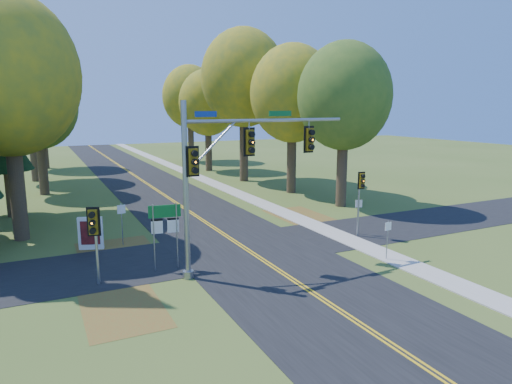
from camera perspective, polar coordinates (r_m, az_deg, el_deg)
name	(u,v)px	position (r m, az deg, el deg)	size (l,w,h in m)	color
ground	(260,258)	(23.96, 0.50, -8.30)	(160.00, 160.00, 0.00)	#42571E
road_main	(260,258)	(23.96, 0.50, -8.28)	(8.00, 160.00, 0.02)	black
road_cross	(244,248)	(25.68, -1.50, -6.98)	(60.00, 6.00, 0.02)	black
centerline_left	(258,258)	(23.91, 0.29, -8.28)	(0.10, 160.00, 0.01)	gold
centerline_right	(262,258)	(24.00, 0.72, -8.21)	(0.10, 160.00, 0.01)	gold
sidewalk_east	(356,243)	(27.15, 12.37, -6.20)	(1.60, 160.00, 0.06)	#9E998E
leaf_patch_w_near	(119,254)	(25.76, -16.81, -7.39)	(4.00, 6.00, 0.00)	brown
leaf_patch_e	(309,219)	(32.21, 6.62, -3.42)	(3.50, 8.00, 0.00)	brown
leaf_patch_w_far	(123,308)	(19.13, -16.34, -13.75)	(3.00, 5.00, 0.00)	brown
tree_w_a	(8,76)	(29.76, -28.60, 12.66)	(8.00, 8.00, 14.15)	#38281C
tree_e_a	(344,97)	(36.27, 11.00, 11.60)	(7.20, 7.20, 12.73)	#38281C
tree_w_b	(1,68)	(36.73, -29.23, 13.34)	(8.60, 8.60, 15.38)	#38281C
tree_e_b	(293,94)	(41.63, 4.61, 12.10)	(7.60, 7.60, 13.33)	#38281C
tree_w_c	(38,105)	(44.78, -25.59, 9.79)	(6.80, 6.80, 11.91)	#38281C
tree_e_c	(244,79)	(48.41, -1.53, 14.00)	(8.80, 8.80, 15.79)	#38281C
tree_w_d	(29,87)	(53.53, -26.50, 11.65)	(8.20, 8.20, 14.56)	#38281C
tree_e_d	(208,103)	(56.60, -6.01, 10.99)	(7.00, 7.00, 12.32)	#38281C
tree_w_e	(40,88)	(64.45, -25.40, 11.62)	(8.40, 8.40, 14.97)	#38281C
tree_e_e	(190,97)	(67.13, -8.23, 11.67)	(7.80, 7.80, 13.74)	#38281C
traffic_mast	(230,164)	(21.14, -3.25, 3.55)	(8.86, 1.16, 8.04)	gray
east_signal_pole	(361,188)	(27.82, 12.96, 0.52)	(0.46, 0.54, 3.99)	gray
ped_signal_pole	(94,228)	(20.83, -19.59, -4.22)	(0.54, 0.65, 3.56)	#999CA2
route_sign_cluster	(165,223)	(22.17, -11.30, -3.85)	(1.52, 0.27, 3.27)	gray
info_kiosk	(91,233)	(26.77, -19.97, -4.88)	(1.31, 0.61, 1.83)	silver
reg_sign_e_north	(359,210)	(28.69, 12.70, -2.21)	(0.42, 0.16, 2.24)	gray
reg_sign_e_south	(388,233)	(24.26, 16.14, -4.98)	(0.40, 0.06, 2.07)	gray
reg_sign_w	(122,217)	(26.88, -16.45, -2.98)	(0.46, 0.11, 2.42)	gray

